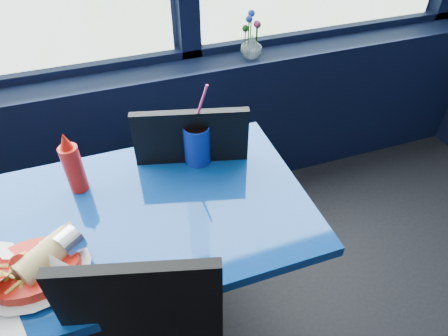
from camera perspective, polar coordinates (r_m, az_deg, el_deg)
window_sill at (r=2.26m, az=-23.05°, el=1.66°), size 5.00×0.26×0.80m
near_table at (r=1.49m, az=-12.46°, el=-11.20°), size 1.20×0.70×0.75m
chair_near_back at (r=1.73m, az=-6.22°, el=-1.50°), size 0.53×0.53×0.97m
flower_vase at (r=2.10m, az=3.94°, el=17.29°), size 0.13×0.13×0.23m
food_basket at (r=1.26m, az=-25.51°, el=-12.74°), size 0.31×0.31×0.10m
ketchup_bottle at (r=1.42m, az=-20.77°, el=0.36°), size 0.06×0.06×0.24m
soda_cup at (r=1.46m, az=-3.87°, el=3.60°), size 0.10×0.10×0.33m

